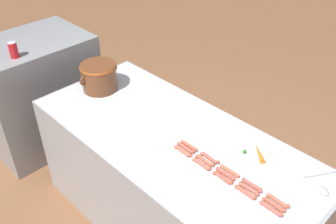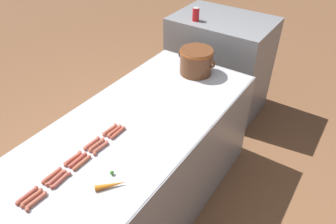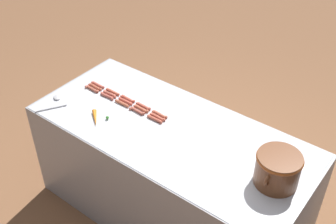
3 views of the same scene
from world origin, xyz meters
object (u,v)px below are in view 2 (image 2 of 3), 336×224
Objects in this scene: hot_dog_10 at (36,201)px; carrot at (111,184)px; hot_dog_2 at (73,158)px; hot_dog_11 at (61,180)px; hot_dog_5 at (32,198)px; hot_dog_7 at (78,160)px; hot_dog_6 at (56,178)px; hot_dog_12 at (82,163)px; hot_dog_14 at (118,133)px; soda_can at (196,14)px; hot_dog_3 at (92,143)px; hot_dog_4 at (110,130)px; back_cabinet at (219,65)px; hot_dog_8 at (97,145)px; hot_dog_13 at (101,148)px; hot_dog_9 at (114,131)px; hot_dog_0 at (27,195)px; hot_dog_1 at (52,175)px; bean_pot at (196,60)px.

carrot is (0.24, 0.29, 0.00)m from hot_dog_10.
hot_dog_11 is (0.07, -0.15, 0.00)m from hot_dog_2.
hot_dog_5 is 0.31m from hot_dog_7.
hot_dog_12 is at bearing 77.97° from hot_dog_6.
hot_dog_14 is 1.08× the size of soda_can.
hot_dog_2 and hot_dog_10 have the same top height.
hot_dog_4 is (0.00, 0.15, 0.00)m from hot_dog_3.
hot_dog_2 is (0.06, -2.05, 0.35)m from back_cabinet.
hot_dog_3 is 0.30m from hot_dog_6.
hot_dog_3 is (-0.00, 0.15, 0.00)m from hot_dog_2.
carrot is (0.28, -0.03, 0.00)m from hot_dog_7.
back_cabinet is 2.38m from hot_dog_5.
hot_dog_8 is 1.00× the size of hot_dog_13.
hot_dog_9 is at bearing -78.83° from soda_can.
hot_dog_5 is at bearing 6.06° from hot_dog_0.
hot_dog_12 is at bearing 4.71° from hot_dog_2.
hot_dog_11 is 0.15m from hot_dog_12.
soda_can reaches higher than hot_dog_14.
hot_dog_0 is 0.07m from hot_dog_10.
hot_dog_10 is at bearing -130.25° from carrot.
hot_dog_2 is (-0.00, 0.31, 0.00)m from hot_dog_0.
hot_dog_3 is at bearing 90.69° from hot_dog_2.
hot_dog_12 is at bearing 174.40° from carrot.
hot_dog_4 is 0.61m from hot_dog_5.
hot_dog_8 is at bearing 171.97° from hot_dog_13.
hot_dog_13 is (0.00, 0.30, 0.00)m from hot_dog_11.
back_cabinet is 7.67× the size of hot_dog_14.
hot_dog_3 is 0.03m from hot_dog_8.
hot_dog_14 is (0.03, 0.46, 0.00)m from hot_dog_6.
back_cabinet reaches higher than hot_dog_1.
hot_dog_14 is at bearing 84.23° from hot_dog_0.
bean_pot is (0.02, 1.24, 0.10)m from hot_dog_12.
hot_dog_1 is at bearing -88.30° from back_cabinet.
hot_dog_12 is (0.04, -0.15, 0.00)m from hot_dog_8.
hot_dog_7 is 0.31m from hot_dog_10.
hot_dog_5 is 1.00× the size of hot_dog_13.
hot_dog_11 is (0.13, -2.19, 0.35)m from back_cabinet.
hot_dog_12 is 0.31m from hot_dog_14.
soda_can reaches higher than back_cabinet.
hot_dog_7 and hot_dog_10 have the same top height.
hot_dog_7 is 1.24m from bean_pot.
hot_dog_2 is 0.32m from hot_dog_14.
hot_dog_5 is (0.10, -2.35, 0.35)m from back_cabinet.
hot_dog_12 is at bearing -90.81° from hot_dog_13.
carrot reaches higher than hot_dog_11.
hot_dog_4 is 1.00× the size of hot_dog_7.
hot_dog_4 is at bearing 113.53° from hot_dog_13.
hot_dog_0 is 0.62m from hot_dog_14.
hot_dog_8 is at bearing -92.88° from bean_pot.
hot_dog_11 is (0.03, 0.00, 0.00)m from hot_dog_6.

